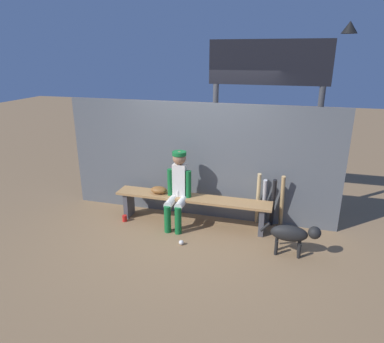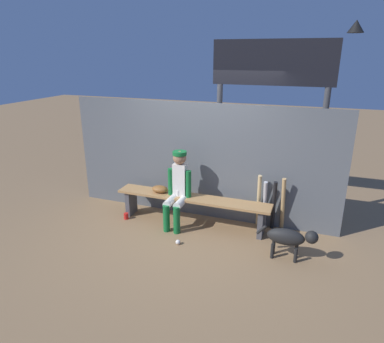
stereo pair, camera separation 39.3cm
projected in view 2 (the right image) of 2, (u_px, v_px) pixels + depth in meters
ground_plane at (192, 224)px, 5.92m from camera, size 30.00×30.00×0.00m
chainlink_fence at (200, 161)px, 5.94m from camera, size 4.73×0.03×2.01m
dugout_bench at (192, 203)px, 5.79m from camera, size 2.64×0.36×0.50m
player_seated at (177, 187)px, 5.66m from camera, size 0.41×0.55×1.27m
baseball_glove at (160, 189)px, 5.93m from camera, size 0.28×0.20×0.12m
bat_wood_natural at (259, 201)px, 5.69m from camera, size 0.08×0.21×0.94m
bat_aluminum_silver at (265, 204)px, 5.66m from camera, size 0.06×0.24×0.85m
bat_aluminum_black at (274, 205)px, 5.60m from camera, size 0.09×0.19×0.86m
bat_wood_tan at (283, 204)px, 5.56m from camera, size 0.09×0.22×0.93m
baseball at (178, 242)px, 5.27m from camera, size 0.07×0.07×0.07m
cup_on_ground at (126, 216)px, 6.07m from camera, size 0.08×0.08×0.11m
cup_on_bench at (178, 193)px, 5.78m from camera, size 0.08×0.08×0.11m
scoreboard at (276, 85)px, 5.73m from camera, size 2.29×0.27×3.23m
dog at (290, 238)px, 4.81m from camera, size 0.84×0.20×0.49m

